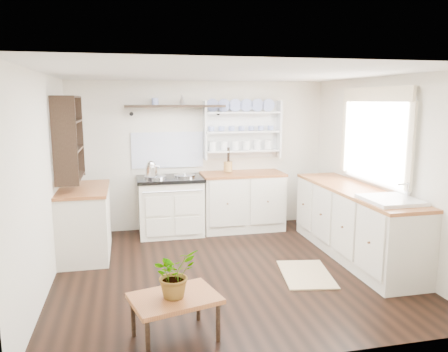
{
  "coord_description": "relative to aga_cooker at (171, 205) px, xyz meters",
  "views": [
    {
      "loc": [
        -1.13,
        -4.84,
        2.01
      ],
      "look_at": [
        0.01,
        0.25,
        1.1
      ],
      "focal_mm": 35.0,
      "sensor_mm": 36.0,
      "label": 1
    }
  ],
  "objects": [
    {
      "name": "plate_rack",
      "position": [
        1.17,
        0.29,
        1.11
      ],
      "size": [
        1.2,
        0.22,
        0.9
      ],
      "color": "white",
      "rests_on": "wall_back"
    },
    {
      "name": "wall_right",
      "position": [
        2.52,
        -1.57,
        0.7
      ],
      "size": [
        0.02,
        3.8,
        2.3
      ],
      "primitive_type": "cube",
      "color": "silver",
      "rests_on": "ground"
    },
    {
      "name": "ceiling",
      "position": [
        0.52,
        -1.57,
        1.85
      ],
      "size": [
        4.0,
        3.8,
        0.01
      ],
      "primitive_type": "cube",
      "color": "white",
      "rests_on": "wall_back"
    },
    {
      "name": "aga_cooker",
      "position": [
        0.0,
        0.0,
        0.0
      ],
      "size": [
        0.98,
        0.68,
        0.91
      ],
      "color": "white",
      "rests_on": "floor"
    },
    {
      "name": "floor",
      "position": [
        0.52,
        -1.57,
        -0.45
      ],
      "size": [
        4.0,
        3.8,
        0.01
      ],
      "primitive_type": "cube",
      "color": "black",
      "rests_on": "ground"
    },
    {
      "name": "floor_rug",
      "position": [
        1.37,
        -1.92,
        -0.44
      ],
      "size": [
        0.69,
        0.93,
        0.02
      ],
      "primitive_type": "cube",
      "rotation": [
        0.0,
        0.0,
        -0.17
      ],
      "color": "#9C775A",
      "rests_on": "floor"
    },
    {
      "name": "back_cabinets",
      "position": [
        1.12,
        0.03,
        0.01
      ],
      "size": [
        1.27,
        0.63,
        0.9
      ],
      "color": "beige",
      "rests_on": "floor"
    },
    {
      "name": "right_cabinets",
      "position": [
        2.22,
        -1.47,
        0.01
      ],
      "size": [
        0.62,
        2.43,
        0.9
      ],
      "color": "beige",
      "rests_on": "floor"
    },
    {
      "name": "center_table",
      "position": [
        -0.26,
        -2.97,
        -0.11
      ],
      "size": [
        0.82,
        0.67,
        0.39
      ],
      "rotation": [
        0.0,
        0.0,
        0.26
      ],
      "color": "brown",
      "rests_on": "floor"
    },
    {
      "name": "utensil_crock",
      "position": [
        0.91,
        0.11,
        0.54
      ],
      "size": [
        0.13,
        0.13,
        0.16
      ],
      "primitive_type": "cylinder",
      "color": "#AE8040",
      "rests_on": "back_cabinets"
    },
    {
      "name": "high_shelf",
      "position": [
        0.12,
        0.21,
        1.46
      ],
      "size": [
        1.5,
        0.29,
        0.16
      ],
      "color": "black",
      "rests_on": "wall_back"
    },
    {
      "name": "belfast_sink",
      "position": [
        2.22,
        -2.22,
        0.35
      ],
      "size": [
        0.55,
        0.6,
        0.45
      ],
      "color": "white",
      "rests_on": "right_cabinets"
    },
    {
      "name": "left_cabinets",
      "position": [
        -1.18,
        -0.67,
        0.01
      ],
      "size": [
        0.62,
        1.13,
        0.9
      ],
      "color": "beige",
      "rests_on": "floor"
    },
    {
      "name": "wall_left",
      "position": [
        -1.48,
        -1.57,
        0.7
      ],
      "size": [
        0.02,
        3.8,
        2.3
      ],
      "primitive_type": "cube",
      "color": "silver",
      "rests_on": "ground"
    },
    {
      "name": "potted_plant",
      "position": [
        -0.26,
        -2.97,
        0.14
      ],
      "size": [
        0.48,
        0.46,
        0.4
      ],
      "primitive_type": "imported",
      "rotation": [
        0.0,
        0.0,
        0.59
      ],
      "color": "#3F7233",
      "rests_on": "center_table"
    },
    {
      "name": "kettle",
      "position": [
        -0.28,
        -0.12,
        0.59
      ],
      "size": [
        0.18,
        0.18,
        0.21
      ],
      "primitive_type": null,
      "color": "silver",
      "rests_on": "aga_cooker"
    },
    {
      "name": "wall_back",
      "position": [
        0.52,
        0.33,
        0.7
      ],
      "size": [
        4.0,
        0.02,
        2.3
      ],
      "primitive_type": "cube",
      "color": "silver",
      "rests_on": "ground"
    },
    {
      "name": "left_shelving",
      "position": [
        -1.32,
        -0.67,
        1.1
      ],
      "size": [
        0.28,
        0.8,
        1.05
      ],
      "primitive_type": "cube",
      "color": "black",
      "rests_on": "wall_left"
    },
    {
      "name": "window",
      "position": [
        2.47,
        -1.42,
        1.12
      ],
      "size": [
        0.08,
        1.55,
        1.22
      ],
      "color": "white",
      "rests_on": "wall_right"
    }
  ]
}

